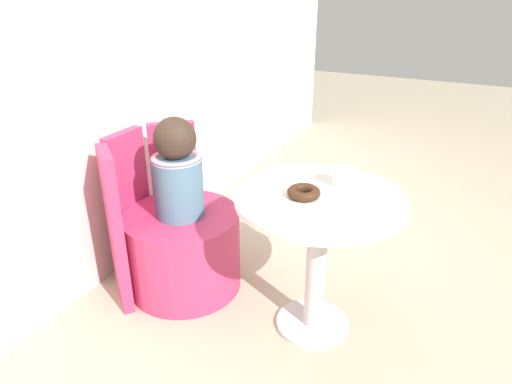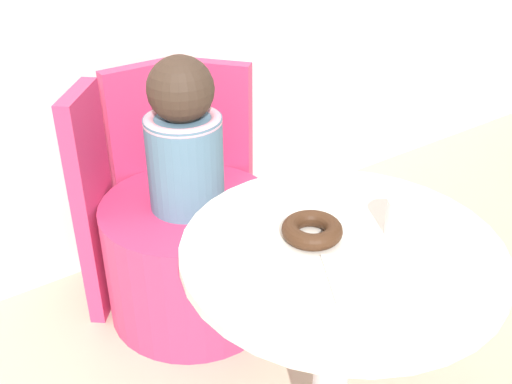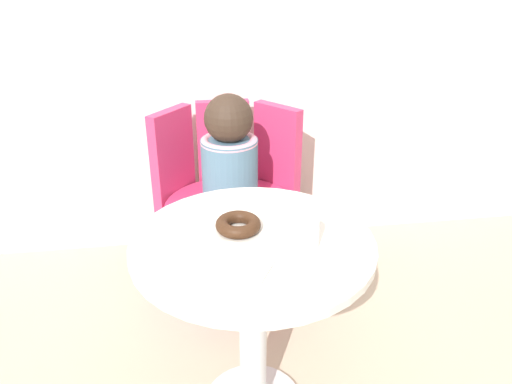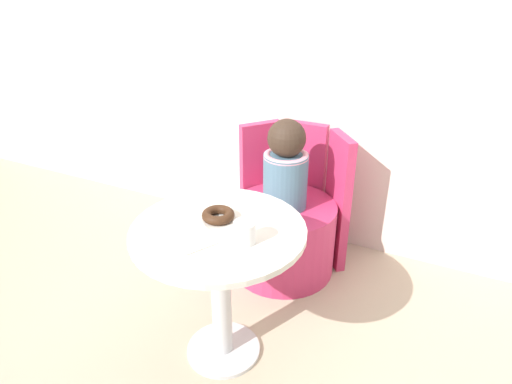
{
  "view_description": "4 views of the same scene",
  "coord_description": "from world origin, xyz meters",
  "px_view_note": "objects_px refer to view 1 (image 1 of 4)",
  "views": [
    {
      "loc": [
        -1.59,
        -0.49,
        1.43
      ],
      "look_at": [
        0.05,
        0.32,
        0.58
      ],
      "focal_mm": 32.0,
      "sensor_mm": 36.0,
      "label": 1
    },
    {
      "loc": [
        -0.76,
        -0.75,
        1.38
      ],
      "look_at": [
        0.05,
        0.4,
        0.57
      ],
      "focal_mm": 42.0,
      "sensor_mm": 36.0,
      "label": 2
    },
    {
      "loc": [
        -0.18,
        -1.19,
        1.39
      ],
      "look_at": [
        0.04,
        0.32,
        0.64
      ],
      "focal_mm": 35.0,
      "sensor_mm": 36.0,
      "label": 3
    },
    {
      "loc": [
        0.77,
        -1.3,
        1.59
      ],
      "look_at": [
        -0.0,
        0.33,
        0.66
      ],
      "focal_mm": 32.0,
      "sensor_mm": 36.0,
      "label": 4
    }
  ],
  "objects_px": {
    "round_table": "(317,230)",
    "child_figure": "(177,171)",
    "donut": "(304,192)",
    "tub_chair": "(184,250)",
    "cup": "(342,176)"
  },
  "relations": [
    {
      "from": "donut",
      "to": "cup",
      "type": "distance_m",
      "value": 0.2
    },
    {
      "from": "tub_chair",
      "to": "donut",
      "type": "bearing_deg",
      "value": -93.22
    },
    {
      "from": "round_table",
      "to": "donut",
      "type": "height_order",
      "value": "donut"
    },
    {
      "from": "donut",
      "to": "round_table",
      "type": "bearing_deg",
      "value": -58.93
    },
    {
      "from": "donut",
      "to": "cup",
      "type": "bearing_deg",
      "value": -31.21
    },
    {
      "from": "tub_chair",
      "to": "child_figure",
      "type": "bearing_deg",
      "value": 0.0
    },
    {
      "from": "tub_chair",
      "to": "child_figure",
      "type": "distance_m",
      "value": 0.43
    },
    {
      "from": "round_table",
      "to": "cup",
      "type": "relative_size",
      "value": 8.18
    },
    {
      "from": "tub_chair",
      "to": "cup",
      "type": "distance_m",
      "value": 0.89
    },
    {
      "from": "round_table",
      "to": "child_figure",
      "type": "height_order",
      "value": "child_figure"
    },
    {
      "from": "round_table",
      "to": "donut",
      "type": "bearing_deg",
      "value": 121.07
    },
    {
      "from": "round_table",
      "to": "child_figure",
      "type": "xyz_separation_m",
      "value": [
        0.0,
        0.69,
        0.14
      ]
    },
    {
      "from": "cup",
      "to": "donut",
      "type": "bearing_deg",
      "value": 148.79
    },
    {
      "from": "donut",
      "to": "child_figure",
      "type": "bearing_deg",
      "value": 86.78
    },
    {
      "from": "cup",
      "to": "tub_chair",
      "type": "bearing_deg",
      "value": 100.45
    }
  ]
}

